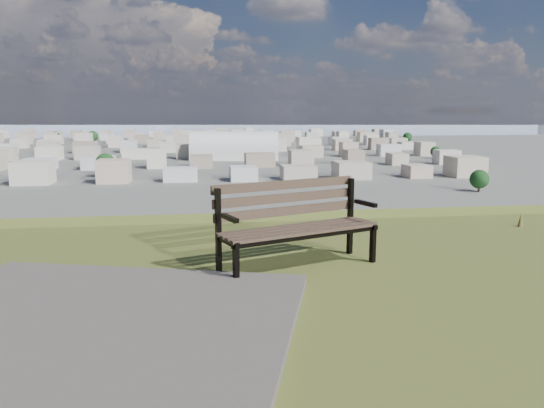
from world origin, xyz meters
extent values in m
cube|color=#4A352A|center=(-0.86, 1.57, 25.40)|extent=(1.54, 0.66, 0.03)
cube|color=#4A352A|center=(-0.90, 1.67, 25.40)|extent=(1.54, 0.66, 0.03)
cube|color=#4A352A|center=(-0.94, 1.77, 25.40)|extent=(1.54, 0.66, 0.03)
cube|color=#4A352A|center=(-0.98, 1.87, 25.40)|extent=(1.54, 0.66, 0.03)
cube|color=#4A352A|center=(-1.01, 1.94, 25.54)|extent=(1.53, 0.62, 0.09)
cube|color=#4A352A|center=(-1.02, 1.96, 25.67)|extent=(1.53, 0.62, 0.09)
cube|color=#4A352A|center=(-1.02, 1.98, 25.80)|extent=(1.53, 0.62, 0.09)
cube|color=black|center=(-1.58, 1.27, 25.20)|extent=(0.06, 0.07, 0.40)
cube|color=black|center=(-1.72, 1.63, 25.42)|extent=(0.06, 0.07, 0.83)
cube|color=black|center=(-1.65, 1.44, 25.37)|extent=(0.21, 0.44, 0.05)
cube|color=black|center=(-1.63, 1.39, 25.60)|extent=(0.16, 0.32, 0.04)
cube|color=black|center=(-0.13, 1.83, 25.20)|extent=(0.06, 0.07, 0.40)
cube|color=black|center=(-0.27, 2.19, 25.42)|extent=(0.06, 0.07, 0.83)
cube|color=black|center=(-0.20, 2.00, 25.37)|extent=(0.21, 0.44, 0.05)
cube|color=black|center=(-0.18, 1.96, 25.60)|extent=(0.16, 0.32, 0.04)
cube|color=black|center=(-0.86, 1.56, 25.36)|extent=(1.53, 0.62, 0.04)
cube|color=black|center=(-0.98, 1.88, 25.36)|extent=(1.53, 0.62, 0.04)
cube|color=#5D5851|center=(-2.94, -0.36, 25.04)|extent=(4.00, 4.86, 0.08)
cone|color=brown|center=(2.40, 3.20, 25.09)|extent=(0.08, 0.08, 0.18)
cube|color=silver|center=(17.75, 290.23, 2.66)|extent=(50.20, 26.81, 5.31)
cylinder|color=white|center=(17.75, 290.23, 5.31)|extent=(50.20, 26.81, 20.18)
cube|color=beige|center=(-60.00, 200.00, 3.50)|extent=(11.00, 11.00, 7.00)
cube|color=#B4A99A|center=(-36.00, 200.00, 3.50)|extent=(11.00, 11.00, 7.00)
cube|color=#BCA595|center=(-12.00, 200.00, 3.50)|extent=(11.00, 11.00, 7.00)
cube|color=silver|center=(12.00, 200.00, 3.50)|extent=(11.00, 11.00, 7.00)
cube|color=#BAAE97|center=(36.00, 200.00, 3.50)|extent=(11.00, 11.00, 7.00)
cube|color=gray|center=(60.00, 200.00, 3.50)|extent=(11.00, 11.00, 7.00)
cube|color=beige|center=(84.00, 200.00, 3.50)|extent=(11.00, 11.00, 7.00)
cube|color=beige|center=(108.00, 200.00, 3.50)|extent=(11.00, 11.00, 7.00)
cube|color=#BCA595|center=(-72.00, 250.00, 3.50)|extent=(11.00, 11.00, 7.00)
cube|color=silver|center=(-48.00, 250.00, 3.50)|extent=(11.00, 11.00, 7.00)
cube|color=#BAAE97|center=(-24.00, 250.00, 3.50)|extent=(11.00, 11.00, 7.00)
cube|color=gray|center=(0.00, 250.00, 3.50)|extent=(11.00, 11.00, 7.00)
cube|color=beige|center=(24.00, 250.00, 3.50)|extent=(11.00, 11.00, 7.00)
cube|color=beige|center=(48.00, 250.00, 3.50)|extent=(11.00, 11.00, 7.00)
cube|color=beige|center=(72.00, 250.00, 3.50)|extent=(11.00, 11.00, 7.00)
cube|color=#B4A99A|center=(96.00, 250.00, 3.50)|extent=(11.00, 11.00, 7.00)
cube|color=#BCA595|center=(120.00, 250.00, 3.50)|extent=(11.00, 11.00, 7.00)
cube|color=#BAAE97|center=(-108.00, 300.00, 3.50)|extent=(11.00, 11.00, 7.00)
cube|color=gray|center=(-84.00, 300.00, 3.50)|extent=(11.00, 11.00, 7.00)
cube|color=beige|center=(-60.00, 300.00, 3.50)|extent=(11.00, 11.00, 7.00)
cube|color=beige|center=(-36.00, 300.00, 3.50)|extent=(11.00, 11.00, 7.00)
cube|color=beige|center=(-12.00, 300.00, 3.50)|extent=(11.00, 11.00, 7.00)
cube|color=#B4A99A|center=(12.00, 300.00, 3.50)|extent=(11.00, 11.00, 7.00)
cube|color=#BCA595|center=(36.00, 300.00, 3.50)|extent=(11.00, 11.00, 7.00)
cube|color=silver|center=(60.00, 300.00, 3.50)|extent=(11.00, 11.00, 7.00)
cube|color=#BAAE97|center=(84.00, 300.00, 3.50)|extent=(11.00, 11.00, 7.00)
cube|color=gray|center=(108.00, 300.00, 3.50)|extent=(11.00, 11.00, 7.00)
cube|color=beige|center=(132.00, 300.00, 3.50)|extent=(11.00, 11.00, 7.00)
cube|color=beige|center=(-120.00, 350.00, 3.50)|extent=(11.00, 11.00, 7.00)
cube|color=#B4A99A|center=(-96.00, 350.00, 3.50)|extent=(11.00, 11.00, 7.00)
cube|color=#BCA595|center=(-72.00, 350.00, 3.50)|extent=(11.00, 11.00, 7.00)
cube|color=silver|center=(-48.00, 350.00, 3.50)|extent=(11.00, 11.00, 7.00)
cube|color=#BAAE97|center=(-24.00, 350.00, 3.50)|extent=(11.00, 11.00, 7.00)
cube|color=gray|center=(0.00, 350.00, 3.50)|extent=(11.00, 11.00, 7.00)
cube|color=beige|center=(24.00, 350.00, 3.50)|extent=(11.00, 11.00, 7.00)
cube|color=beige|center=(48.00, 350.00, 3.50)|extent=(11.00, 11.00, 7.00)
cube|color=beige|center=(72.00, 350.00, 3.50)|extent=(11.00, 11.00, 7.00)
cube|color=#B4A99A|center=(96.00, 350.00, 3.50)|extent=(11.00, 11.00, 7.00)
cube|color=#BCA595|center=(120.00, 350.00, 3.50)|extent=(11.00, 11.00, 7.00)
cube|color=silver|center=(144.00, 350.00, 3.50)|extent=(11.00, 11.00, 7.00)
cube|color=gray|center=(-132.00, 400.00, 3.50)|extent=(11.00, 11.00, 7.00)
cube|color=beige|center=(-108.00, 400.00, 3.50)|extent=(11.00, 11.00, 7.00)
cube|color=beige|center=(-84.00, 400.00, 3.50)|extent=(11.00, 11.00, 7.00)
cube|color=beige|center=(-60.00, 400.00, 3.50)|extent=(11.00, 11.00, 7.00)
cube|color=#B4A99A|center=(-36.00, 400.00, 3.50)|extent=(11.00, 11.00, 7.00)
cube|color=#BCA595|center=(-12.00, 400.00, 3.50)|extent=(11.00, 11.00, 7.00)
cube|color=silver|center=(12.00, 400.00, 3.50)|extent=(11.00, 11.00, 7.00)
cube|color=#BAAE97|center=(36.00, 400.00, 3.50)|extent=(11.00, 11.00, 7.00)
cube|color=gray|center=(60.00, 400.00, 3.50)|extent=(11.00, 11.00, 7.00)
cube|color=beige|center=(84.00, 400.00, 3.50)|extent=(11.00, 11.00, 7.00)
cube|color=beige|center=(108.00, 400.00, 3.50)|extent=(11.00, 11.00, 7.00)
cube|color=beige|center=(132.00, 400.00, 3.50)|extent=(11.00, 11.00, 7.00)
cube|color=#B4A99A|center=(156.00, 400.00, 3.50)|extent=(11.00, 11.00, 7.00)
cube|color=silver|center=(-144.00, 450.00, 3.50)|extent=(11.00, 11.00, 7.00)
cube|color=#BAAE97|center=(-120.00, 450.00, 3.50)|extent=(11.00, 11.00, 7.00)
cube|color=gray|center=(-96.00, 450.00, 3.50)|extent=(11.00, 11.00, 7.00)
cube|color=beige|center=(-72.00, 450.00, 3.50)|extent=(11.00, 11.00, 7.00)
cube|color=beige|center=(-48.00, 450.00, 3.50)|extent=(11.00, 11.00, 7.00)
cube|color=beige|center=(-24.00, 450.00, 3.50)|extent=(11.00, 11.00, 7.00)
cube|color=#B4A99A|center=(0.00, 450.00, 3.50)|extent=(11.00, 11.00, 7.00)
cube|color=#BCA595|center=(24.00, 450.00, 3.50)|extent=(11.00, 11.00, 7.00)
cube|color=silver|center=(48.00, 450.00, 3.50)|extent=(11.00, 11.00, 7.00)
cube|color=#BAAE97|center=(72.00, 450.00, 3.50)|extent=(11.00, 11.00, 7.00)
cube|color=gray|center=(96.00, 450.00, 3.50)|extent=(11.00, 11.00, 7.00)
cube|color=beige|center=(120.00, 450.00, 3.50)|extent=(11.00, 11.00, 7.00)
cube|color=beige|center=(144.00, 450.00, 3.50)|extent=(11.00, 11.00, 7.00)
cube|color=beige|center=(168.00, 450.00, 3.50)|extent=(11.00, 11.00, 7.00)
cube|color=#BCA595|center=(-156.00, 500.00, 3.50)|extent=(11.00, 11.00, 7.00)
cube|color=silver|center=(-132.00, 500.00, 3.50)|extent=(11.00, 11.00, 7.00)
cube|color=#BAAE97|center=(-108.00, 500.00, 3.50)|extent=(11.00, 11.00, 7.00)
cube|color=gray|center=(-84.00, 500.00, 3.50)|extent=(11.00, 11.00, 7.00)
cube|color=beige|center=(-60.00, 500.00, 3.50)|extent=(11.00, 11.00, 7.00)
cube|color=beige|center=(-36.00, 500.00, 3.50)|extent=(11.00, 11.00, 7.00)
cube|color=beige|center=(-12.00, 500.00, 3.50)|extent=(11.00, 11.00, 7.00)
cube|color=#B4A99A|center=(12.00, 500.00, 3.50)|extent=(11.00, 11.00, 7.00)
cube|color=#BCA595|center=(36.00, 500.00, 3.50)|extent=(11.00, 11.00, 7.00)
cube|color=silver|center=(60.00, 500.00, 3.50)|extent=(11.00, 11.00, 7.00)
cube|color=#BAAE97|center=(84.00, 500.00, 3.50)|extent=(11.00, 11.00, 7.00)
cube|color=gray|center=(108.00, 500.00, 3.50)|extent=(11.00, 11.00, 7.00)
cube|color=beige|center=(132.00, 500.00, 3.50)|extent=(11.00, 11.00, 7.00)
cube|color=beige|center=(156.00, 500.00, 3.50)|extent=(11.00, 11.00, 7.00)
cube|color=beige|center=(180.00, 500.00, 3.50)|extent=(11.00, 11.00, 7.00)
cube|color=#B4A99A|center=(-192.00, 550.00, 3.50)|extent=(11.00, 11.00, 7.00)
cube|color=#BCA595|center=(-168.00, 550.00, 3.50)|extent=(11.00, 11.00, 7.00)
cube|color=silver|center=(-144.00, 550.00, 3.50)|extent=(11.00, 11.00, 7.00)
cube|color=#BAAE97|center=(-120.00, 550.00, 3.50)|extent=(11.00, 11.00, 7.00)
cube|color=gray|center=(-96.00, 550.00, 3.50)|extent=(11.00, 11.00, 7.00)
cube|color=beige|center=(-72.00, 550.00, 3.50)|extent=(11.00, 11.00, 7.00)
cube|color=beige|center=(-48.00, 550.00, 3.50)|extent=(11.00, 11.00, 7.00)
cube|color=beige|center=(-24.00, 550.00, 3.50)|extent=(11.00, 11.00, 7.00)
cube|color=#B4A99A|center=(0.00, 550.00, 3.50)|extent=(11.00, 11.00, 7.00)
cube|color=#BCA595|center=(24.00, 550.00, 3.50)|extent=(11.00, 11.00, 7.00)
cube|color=silver|center=(48.00, 550.00, 3.50)|extent=(11.00, 11.00, 7.00)
cube|color=#BAAE97|center=(72.00, 550.00, 3.50)|extent=(11.00, 11.00, 7.00)
cube|color=gray|center=(96.00, 550.00, 3.50)|extent=(11.00, 11.00, 7.00)
cube|color=beige|center=(120.00, 550.00, 3.50)|extent=(11.00, 11.00, 7.00)
cube|color=beige|center=(144.00, 550.00, 3.50)|extent=(11.00, 11.00, 7.00)
cube|color=beige|center=(168.00, 550.00, 3.50)|extent=(11.00, 11.00, 7.00)
cube|color=#B4A99A|center=(192.00, 550.00, 3.50)|extent=(11.00, 11.00, 7.00)
cylinder|color=#37251B|center=(90.00, 160.00, 1.05)|extent=(0.80, 0.80, 2.10)
sphere|color=black|center=(90.00, 160.00, 4.20)|extent=(6.30, 6.30, 6.30)
cylinder|color=#37251B|center=(-40.00, 220.00, 1.35)|extent=(0.80, 0.80, 2.70)
sphere|color=black|center=(-40.00, 220.00, 5.40)|extent=(8.10, 8.10, 8.10)
cylinder|color=#37251B|center=(130.00, 280.00, 0.97)|extent=(0.80, 0.80, 1.95)
sphere|color=black|center=(130.00, 280.00, 3.90)|extent=(5.85, 5.85, 5.85)
cylinder|color=#37251B|center=(60.00, 400.00, 1.12)|extent=(0.80, 0.80, 2.25)
sphere|color=black|center=(60.00, 400.00, 4.50)|extent=(6.75, 6.75, 6.75)
cylinder|color=#37251B|center=(-90.00, 460.00, 1.43)|extent=(0.80, 0.80, 2.85)
sphere|color=black|center=(-90.00, 460.00, 5.70)|extent=(8.55, 8.55, 8.55)
cylinder|color=#37251B|center=(-130.00, 500.00, 1.20)|extent=(0.80, 0.80, 2.40)
sphere|color=black|center=(-130.00, 500.00, 4.80)|extent=(7.20, 7.20, 7.20)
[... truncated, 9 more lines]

